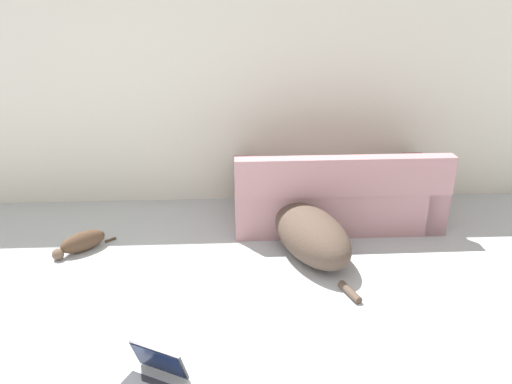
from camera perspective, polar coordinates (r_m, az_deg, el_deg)
wall_back at (r=5.12m, az=-7.24°, el=13.52°), size 7.92×0.06×2.75m
couch at (r=4.91m, az=9.05°, el=-0.54°), size 1.96×0.84×0.77m
dog at (r=4.30m, az=6.15°, el=-4.77°), size 0.80×1.40×0.42m
cat at (r=4.65m, az=-19.36°, el=-5.47°), size 0.49×0.42×0.18m
laptop_open at (r=3.16m, az=-11.68°, el=-19.69°), size 0.46×0.45×0.24m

